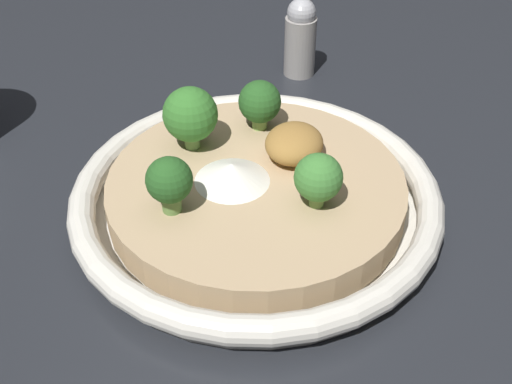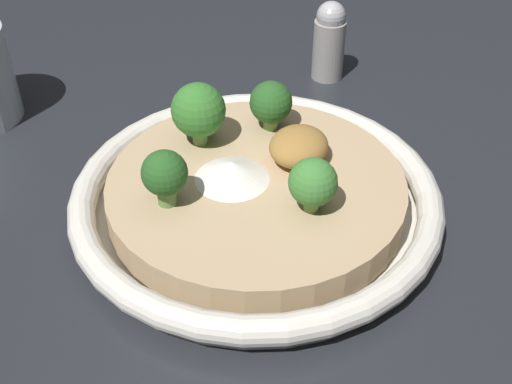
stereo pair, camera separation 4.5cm
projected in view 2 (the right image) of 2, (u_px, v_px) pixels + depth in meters
ground_plane at (256, 213)px, 0.46m from camera, size 6.00×6.00×0.00m
risotto_bowl at (256, 196)px, 0.45m from camera, size 0.26×0.26×0.03m
cheese_sprinkle at (232, 170)px, 0.44m from camera, size 0.05×0.05×0.01m
crispy_onion_garnish at (299, 146)px, 0.45m from camera, size 0.05×0.04×0.02m
broccoli_front_left at (271, 103)px, 0.48m from camera, size 0.03×0.03×0.04m
broccoli_front at (198, 111)px, 0.46m from camera, size 0.04×0.04×0.05m
broccoli_front_right at (165, 175)px, 0.41m from camera, size 0.03×0.03×0.04m
broccoli_back_right at (313, 183)px, 0.40m from camera, size 0.03×0.03×0.04m
pepper_shaker at (329, 41)px, 0.60m from camera, size 0.03×0.03×0.08m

